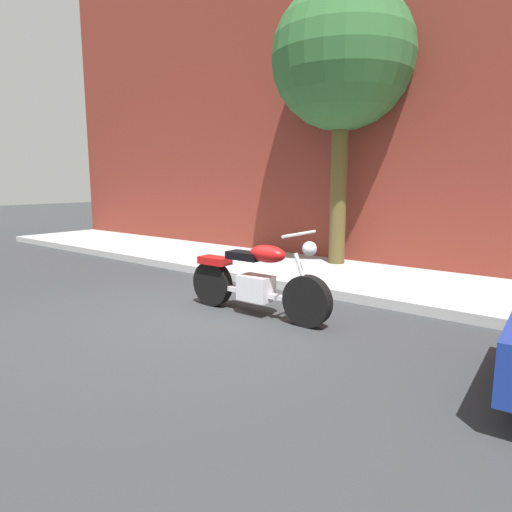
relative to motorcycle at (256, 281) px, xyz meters
name	(u,v)px	position (x,y,z in m)	size (l,w,h in m)	color
ground_plane	(201,316)	(-0.51, -0.49, -0.45)	(60.00, 60.00, 0.00)	#303335
sidewalk	(321,273)	(-0.51, 2.52, -0.38)	(18.75, 2.45, 0.14)	#ADADAD
building_facade	(367,32)	(-0.51, 4.00, 4.03)	(18.75, 0.50, 8.96)	maroon
motorcycle	(256,281)	(0.00, 0.00, 0.00)	(2.14, 0.70, 1.12)	black
street_tree	(342,60)	(-0.64, 3.30, 3.43)	(2.59, 2.59, 5.21)	brown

